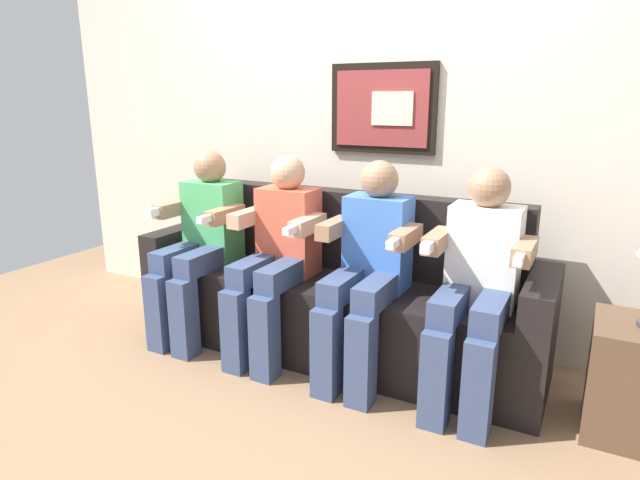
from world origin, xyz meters
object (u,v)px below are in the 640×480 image
object	(u,v)px
couch	(335,299)
person_left_center	(277,251)
person_leftmost	(200,239)
person_rightmost	(477,281)
person_right_center	(368,264)
side_table_right	(640,381)

from	to	relation	value
couch	person_left_center	xyz separation A→B (m)	(-0.27, -0.17, 0.29)
person_leftmost	person_rightmost	size ratio (longest dim) A/B	1.00
person_left_center	person_right_center	bearing A→B (deg)	0.00
couch	side_table_right	world-z (taller)	couch
person_rightmost	couch	bearing A→B (deg)	168.12
person_left_center	person_rightmost	distance (m)	1.07
person_leftmost	person_rightmost	bearing A→B (deg)	0.00
person_leftmost	person_left_center	size ratio (longest dim) A/B	1.00
person_leftmost	person_right_center	bearing A→B (deg)	0.02
person_left_center	person_right_center	world-z (taller)	same
person_rightmost	person_left_center	bearing A→B (deg)	179.97
side_table_right	person_rightmost	bearing A→B (deg)	-174.91
person_right_center	person_rightmost	distance (m)	0.53
couch	side_table_right	bearing A→B (deg)	-4.10
person_right_center	person_rightmost	bearing A→B (deg)	-0.05
person_leftmost	side_table_right	xyz separation A→B (m)	(2.29, 0.06, -0.36)
side_table_right	person_leftmost	bearing A→B (deg)	-178.46
person_left_center	side_table_right	bearing A→B (deg)	1.99
side_table_right	person_left_center	bearing A→B (deg)	-178.01
person_right_center	side_table_right	size ratio (longest dim) A/B	2.22
couch	person_leftmost	size ratio (longest dim) A/B	2.06
person_left_center	person_rightmost	bearing A→B (deg)	-0.03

